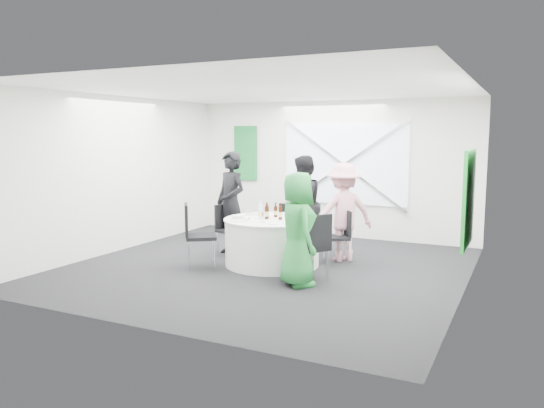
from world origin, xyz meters
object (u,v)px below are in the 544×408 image
at_px(banquet_table, 272,242).
at_px(person_woman_green, 298,229).
at_px(green_water_bottle, 288,212).
at_px(chair_back, 287,224).
at_px(chair_front_left, 195,230).
at_px(person_man_back, 302,204).
at_px(clear_water_bottle, 261,212).
at_px(chair_front_right, 314,242).
at_px(chair_back_left, 228,225).
at_px(person_man_back_left, 231,203).
at_px(person_woman_pink, 343,212).
at_px(chair_back_right, 341,232).

height_order(banquet_table, person_woman_green, person_woman_green).
relative_size(person_woman_green, green_water_bottle, 5.41).
height_order(chair_back, chair_front_left, chair_front_left).
bearing_deg(person_man_back, green_water_bottle, 12.61).
relative_size(chair_front_left, clear_water_bottle, 3.54).
bearing_deg(chair_front_right, chair_back, -112.10).
distance_m(chair_back_left, person_man_back, 1.40).
bearing_deg(clear_water_bottle, person_man_back_left, 149.57).
distance_m(chair_front_left, person_man_back_left, 1.16).
distance_m(person_woman_pink, green_water_bottle, 0.98).
relative_size(chair_back, person_woman_pink, 0.52).
height_order(chair_back, person_man_back_left, person_man_back_left).
relative_size(banquet_table, person_man_back_left, 0.86).
distance_m(chair_front_right, person_man_back, 2.02).
bearing_deg(chair_back, green_water_bottle, -76.27).
distance_m(chair_back_right, green_water_bottle, 0.96).
bearing_deg(chair_front_right, chair_front_left, -54.24).
relative_size(person_man_back_left, person_woman_green, 1.14).
relative_size(chair_front_left, person_man_back, 0.59).
bearing_deg(person_man_back, banquet_table, 0.00).
bearing_deg(clear_water_bottle, chair_back, 92.82).
xyz_separation_m(chair_back_left, clear_water_bottle, (0.89, -0.45, 0.36)).
bearing_deg(person_man_back_left, clear_water_bottle, -8.95).
height_order(chair_back_right, chair_front_left, chair_front_left).
relative_size(chair_back_left, chair_front_left, 0.86).
bearing_deg(banquet_table, person_woman_green, -47.10).
bearing_deg(chair_back, person_man_back, 1.14).
relative_size(person_man_back_left, person_woman_pink, 1.11).
distance_m(chair_back_left, person_man_back_left, 0.40).
bearing_deg(chair_back_left, person_woman_green, -105.05).
distance_m(chair_back, chair_front_right, 2.09).
bearing_deg(clear_water_bottle, banquet_table, 33.64).
height_order(chair_back_left, person_man_back_left, person_man_back_left).
relative_size(chair_back_right, person_woman_green, 0.55).
height_order(chair_front_right, person_woman_pink, person_woman_pink).
bearing_deg(green_water_bottle, chair_back_right, 34.01).
distance_m(banquet_table, person_man_back, 1.24).
bearing_deg(chair_front_left, green_water_bottle, -91.46).
distance_m(chair_back_left, person_woman_green, 2.28).
relative_size(banquet_table, person_woman_pink, 0.95).
xyz_separation_m(chair_front_right, person_woman_green, (-0.14, -0.26, 0.22)).
distance_m(person_woman_pink, clear_water_bottle, 1.42).
bearing_deg(person_woman_green, person_woman_pink, -46.14).
distance_m(chair_back, person_man_back, 0.46).
bearing_deg(person_woman_pink, chair_front_right, 51.23).
bearing_deg(chair_back_left, person_man_back, -36.00).
bearing_deg(person_man_back, person_woman_pink, 71.95).
distance_m(chair_back, chair_front_left, 1.98).
distance_m(chair_front_left, person_woman_pink, 2.48).
distance_m(banquet_table, chair_back, 1.10).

